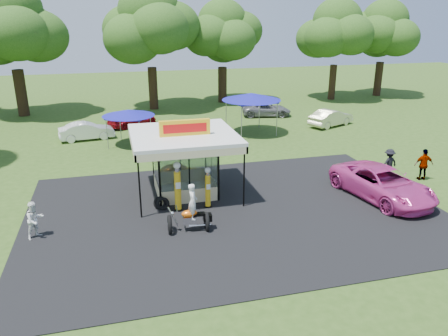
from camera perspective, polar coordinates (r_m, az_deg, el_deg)
The scene contains 24 objects.
ground at distance 19.94m, azimuth 3.12°, elevation -8.08°, with size 120.00×120.00×0.00m, color #2D4917.
asphalt_apron at distance 21.65m, azimuth 1.52°, elevation -5.67°, with size 20.00×14.00×0.04m, color black.
gas_station_kiosk at distance 23.30m, azimuth -5.21°, elevation 0.79°, with size 5.40×5.40×4.18m.
gas_pump_left at distance 21.38m, azimuth -6.07°, elevation -2.58°, with size 0.48×0.48×2.55m.
gas_pump_right at distance 21.72m, azimuth -2.13°, elevation -2.70°, with size 0.40×0.40×2.13m.
motorcycle at distance 19.48m, azimuth -4.29°, elevation -5.79°, with size 2.01×1.06×2.35m.
spare_tires at distance 21.96m, azimuth -8.17°, elevation -4.59°, with size 0.80×0.49×0.69m.
a_frame_sign at distance 24.38m, azimuth 24.24°, elevation -3.27°, with size 0.59×0.57×1.00m.
kiosk_car at distance 25.79m, azimuth -5.95°, elevation -0.44°, with size 1.13×2.82×0.96m, color gold.
pink_sedan at distance 24.34m, azimuth 19.97°, elevation -1.91°, with size 2.76×5.98×1.66m, color #CE388D.
spectator_west at distance 20.59m, azimuth -23.47°, elevation -6.24°, with size 0.82×0.64×1.68m, color white.
spectator_east_a at distance 27.76m, azimuth 20.74°, elevation 0.64°, with size 1.10×0.63×1.71m, color black.
spectator_east_b at distance 27.93m, azimuth 24.64°, elevation 0.41°, with size 1.10×0.46×1.88m, color gray.
bg_car_a at distance 35.48m, azimuth -17.50°, elevation 4.64°, with size 1.44×4.13×1.36m, color white.
bg_car_b at distance 38.85m, azimuth -11.90°, elevation 6.28°, with size 1.78×4.38×1.27m, color maroon.
bg_car_d at distance 42.13m, azimuth 5.57°, elevation 7.62°, with size 2.12×4.59×1.27m, color slate.
bg_car_e at distance 39.23m, azimuth 13.80°, elevation 6.40°, with size 1.53×4.39×1.45m, color beige.
tent_west at distance 32.78m, azimuth -12.39°, elevation 7.03°, with size 3.81×3.81×2.66m.
tent_east at distance 35.25m, azimuth 3.60°, elevation 9.25°, with size 4.72×4.72×3.30m.
oak_far_b at distance 45.60m, azimuth -25.99°, elevation 15.66°, with size 10.08×10.08×12.02m.
oak_far_c at distance 45.07m, azimuth -9.63°, elevation 17.06°, with size 10.07×10.07×11.87m.
oak_far_d at distance 48.30m, azimuth -0.21°, elevation 16.50°, with size 8.87×8.87×10.55m.
oak_far_e at distance 51.39m, azimuth 14.43°, elevation 16.24°, with size 9.02×9.02×10.73m.
oak_far_f at distance 55.50m, azimuth 20.08°, elevation 15.89°, with size 8.85×8.85×10.66m.
Camera 1 is at (-5.48, -16.82, 9.20)m, focal length 35.00 mm.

